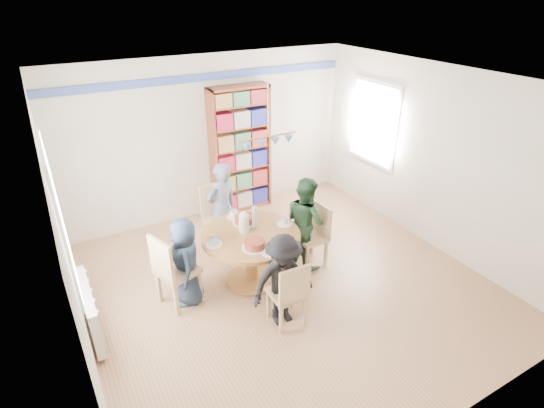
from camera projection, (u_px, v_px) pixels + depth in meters
ground at (286, 284)px, 5.78m from camera, size 5.00×5.00×0.00m
room_shell at (237, 154)px, 5.58m from camera, size 5.00×5.00×5.00m
radiator at (91, 311)px, 4.80m from camera, size 0.12×1.00×0.60m
dining_table at (251, 246)px, 5.60m from camera, size 1.30×1.30×0.75m
chair_left at (171, 269)px, 5.16m from camera, size 0.56×0.56×1.01m
chair_right at (315, 232)px, 6.03m from camera, size 0.41×0.41×0.91m
chair_far at (219, 214)px, 6.35m from camera, size 0.48×0.48×1.03m
chair_near at (290, 292)px, 4.88m from camera, size 0.40×0.40×0.88m
person_left at (186, 262)px, 5.24m from camera, size 0.48×0.64×1.17m
person_right at (305, 222)px, 5.96m from camera, size 0.54×0.67×1.34m
person_far at (222, 208)px, 6.24m from camera, size 0.59×0.47×1.42m
person_near at (283, 281)px, 4.89m from camera, size 0.78×0.47×1.19m
bookshelf at (240, 151)px, 7.30m from camera, size 1.04×0.31×2.19m
tableware at (248, 229)px, 5.49m from camera, size 1.24×1.24×0.33m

